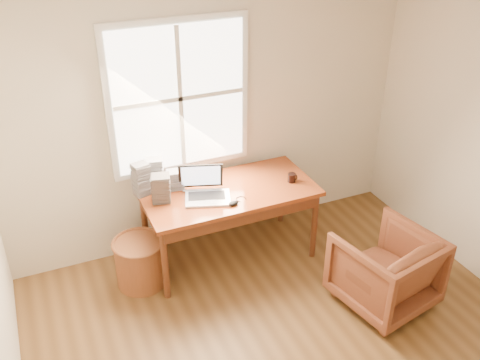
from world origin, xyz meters
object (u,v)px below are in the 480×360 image
object	(u,v)px
wicker_stool	(140,263)
cd_stack_a	(155,173)
laptop	(207,183)
coffee_mug	(292,178)
desk	(229,191)
armchair	(385,269)

from	to	relation	value
wicker_stool	cd_stack_a	xyz separation A→B (m)	(0.29, 0.36, 0.68)
laptop	cd_stack_a	size ratio (longest dim) A/B	1.53
wicker_stool	coffee_mug	world-z (taller)	coffee_mug
desk	coffee_mug	xyz separation A→B (m)	(0.60, -0.10, 0.06)
wicker_stool	laptop	xyz separation A→B (m)	(0.66, -0.03, 0.69)
armchair	cd_stack_a	xyz separation A→B (m)	(-1.58, 1.44, 0.55)
desk	cd_stack_a	distance (m)	0.70
laptop	cd_stack_a	world-z (taller)	laptop
armchair	laptop	bearing A→B (deg)	-52.36
armchair	wicker_stool	world-z (taller)	armchair
cd_stack_a	desk	bearing A→B (deg)	-26.83
armchair	desk	bearing A→B (deg)	-60.82
wicker_stool	coffee_mug	size ratio (longest dim) A/B	5.23
cd_stack_a	laptop	bearing A→B (deg)	-46.76
armchair	coffee_mug	bearing A→B (deg)	-81.61
desk	cd_stack_a	bearing A→B (deg)	153.17
armchair	coffee_mug	distance (m)	1.19
armchair	laptop	distance (m)	1.70
desk	laptop	size ratio (longest dim) A/B	3.46
armchair	cd_stack_a	world-z (taller)	cd_stack_a
cd_stack_a	armchair	bearing A→B (deg)	-42.44
wicker_stool	laptop	size ratio (longest dim) A/B	0.97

